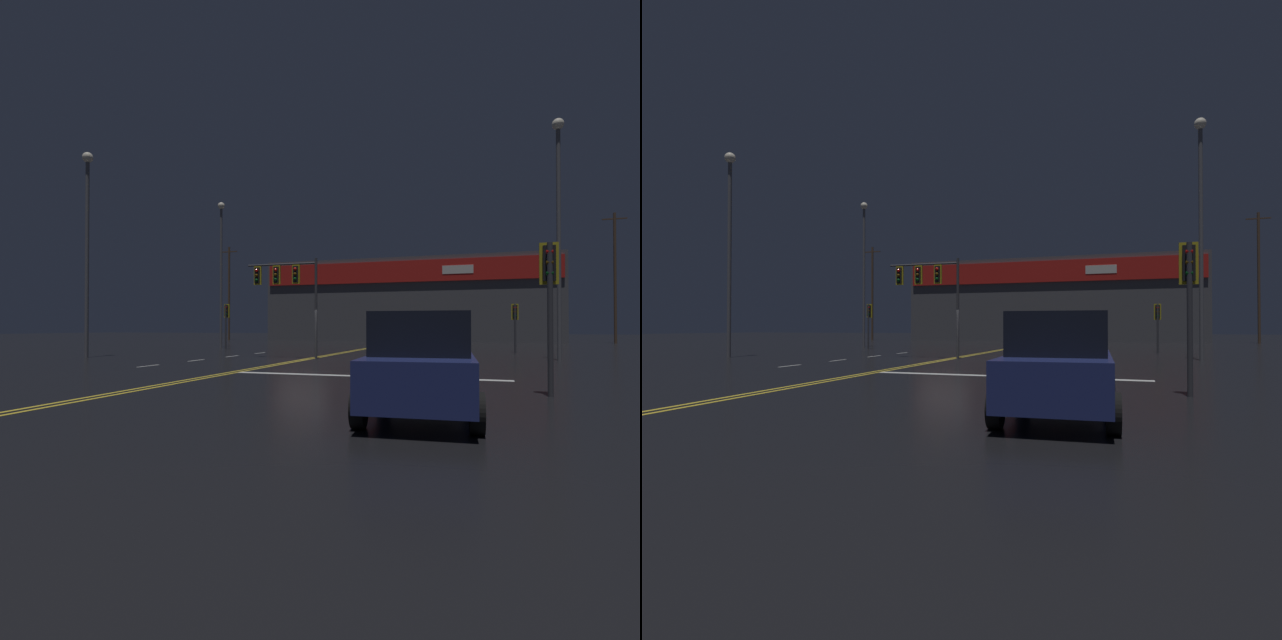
% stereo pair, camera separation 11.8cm
% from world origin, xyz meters
% --- Properties ---
extents(ground_plane, '(200.00, 200.00, 0.00)m').
position_xyz_m(ground_plane, '(0.00, 0.00, 0.00)').
color(ground_plane, black).
extents(road_markings, '(14.18, 60.00, 0.01)m').
position_xyz_m(road_markings, '(0.90, -1.29, 0.00)').
color(road_markings, gold).
rests_on(road_markings, ground).
extents(traffic_signal_median, '(3.88, 0.36, 5.14)m').
position_xyz_m(traffic_signal_median, '(-1.35, 1.20, 4.00)').
color(traffic_signal_median, '#38383D').
rests_on(traffic_signal_median, ground).
extents(traffic_signal_corner_southeast, '(0.42, 0.36, 3.61)m').
position_xyz_m(traffic_signal_corner_southeast, '(9.97, -10.05, 2.65)').
color(traffic_signal_corner_southeast, '#38383D').
rests_on(traffic_signal_corner_southeast, ground).
extents(traffic_signal_corner_northwest, '(0.42, 0.36, 3.31)m').
position_xyz_m(traffic_signal_corner_northwest, '(-9.56, 9.78, 2.43)').
color(traffic_signal_corner_northwest, '#38383D').
rests_on(traffic_signal_corner_northwest, ground).
extents(traffic_signal_corner_northeast, '(0.42, 0.36, 3.06)m').
position_xyz_m(traffic_signal_corner_northeast, '(10.27, 10.31, 2.24)').
color(traffic_signal_corner_northeast, '#38383D').
rests_on(traffic_signal_corner_northeast, ground).
extents(streetlight_near_right, '(0.56, 0.56, 10.92)m').
position_xyz_m(streetlight_near_right, '(-11.53, -1.69, 6.83)').
color(streetlight_near_right, '#59595E').
rests_on(streetlight_near_right, ground).
extents(streetlight_median_approach, '(0.56, 0.56, 11.78)m').
position_xyz_m(streetlight_median_approach, '(11.93, 3.72, 7.29)').
color(streetlight_median_approach, '#59595E').
rests_on(streetlight_median_approach, ground).
extents(streetlight_far_left, '(0.56, 0.56, 11.77)m').
position_xyz_m(streetlight_far_left, '(-11.84, 12.99, 7.29)').
color(streetlight_far_left, '#59595E').
rests_on(streetlight_far_left, ground).
extents(parked_car, '(2.23, 4.40, 1.88)m').
position_xyz_m(parked_car, '(7.43, -13.55, 0.95)').
color(parked_car, navy).
rests_on(parked_car, ground).
extents(building_backdrop, '(32.83, 10.23, 9.40)m').
position_xyz_m(building_backdrop, '(0.00, 37.17, 4.71)').
color(building_backdrop, '#4C4C51').
rests_on(building_backdrop, ground).
extents(utility_pole_row, '(45.03, 0.26, 12.94)m').
position_xyz_m(utility_pole_row, '(0.31, 33.04, 6.38)').
color(utility_pole_row, '#4C3828').
rests_on(utility_pole_row, ground).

